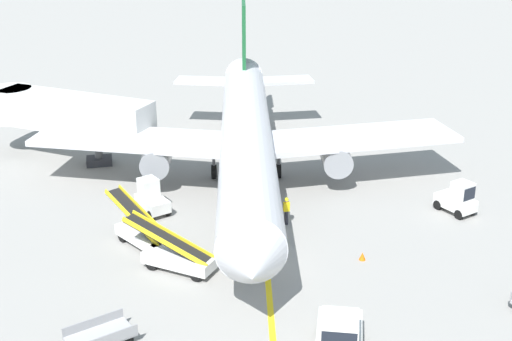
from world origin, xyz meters
The scene contains 13 objects.
ground_plane centered at (0.00, 0.00, 0.00)m, with size 300.00×300.00×0.00m, color gray.
taxi_line_yellow centered at (1.05, 5.00, 0.00)m, with size 0.30×80.00×0.01m, color yellow.
airliner centered at (1.15, 10.64, 3.42)m, with size 28.15×35.20×10.10m.
jet_bridge centered at (-10.99, 18.61, 3.54)m, with size 11.91×9.41×4.85m.
pushback_tug centered at (1.40, -8.20, 0.99)m, with size 3.00×4.03×2.20m.
baggage_tug_near_wing centered at (12.87, 3.92, 0.93)m, with size 2.10×2.71×2.10m.
baggage_tug_by_cargo_door centered at (-5.29, 7.85, 0.93)m, with size 2.14×2.72×2.10m.
belt_loader_forward_hold centered at (-4.45, 0.53, 0.78)m, with size 4.74×4.02×2.59m.
belt_loader_aft_hold centered at (-5.99, 3.55, 0.78)m, with size 3.66×4.93×2.59m.
baggage_cart_loaded centered at (-8.38, -5.35, 0.47)m, with size 3.77×2.52×0.94m.
ground_crew_marshaller centered at (2.33, 4.53, 0.91)m, with size 0.36×0.24×1.70m.
safety_cone_nose_left centered at (-0.62, 5.38, 0.22)m, with size 0.36×0.36×0.44m, color orange.
safety_cone_nose_right centered at (5.24, -0.49, 0.22)m, with size 0.36×0.36×0.44m, color orange.
Camera 1 is at (-6.99, -31.44, 18.14)m, focal length 49.13 mm.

